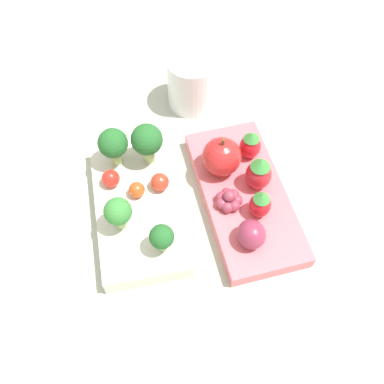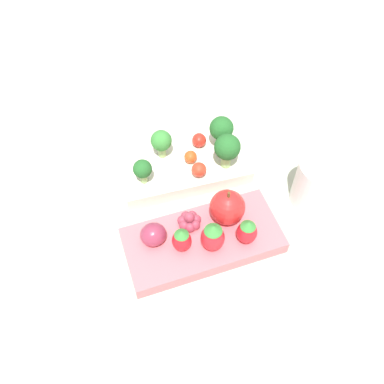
% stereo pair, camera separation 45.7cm
% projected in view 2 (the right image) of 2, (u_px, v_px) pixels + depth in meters
% --- Properties ---
extents(ground_plane, '(4.00, 4.00, 0.00)m').
position_uv_depth(ground_plane, '(197.00, 206.00, 0.66)').
color(ground_plane, '#ADB7A3').
extents(bento_box_savoury, '(0.20, 0.11, 0.03)m').
position_uv_depth(bento_box_savoury, '(183.00, 168.00, 0.69)').
color(bento_box_savoury, silver).
rests_on(bento_box_savoury, ground_plane).
extents(bento_box_fruit, '(0.22, 0.11, 0.02)m').
position_uv_depth(bento_box_fruit, '(203.00, 240.00, 0.61)').
color(bento_box_fruit, '#DB6670').
rests_on(bento_box_fruit, ground_plane).
extents(broccoli_floret_0, '(0.03, 0.03, 0.05)m').
position_uv_depth(broccoli_floret_0, '(161.00, 141.00, 0.66)').
color(broccoli_floret_0, '#93B770').
rests_on(broccoli_floret_0, bento_box_savoury).
extents(broccoli_floret_1, '(0.04, 0.04, 0.06)m').
position_uv_depth(broccoli_floret_1, '(227.00, 148.00, 0.64)').
color(broccoli_floret_1, '#93B770').
rests_on(broccoli_floret_1, bento_box_savoury).
extents(broccoli_floret_2, '(0.03, 0.03, 0.04)m').
position_uv_depth(broccoli_floret_2, '(143.00, 170.00, 0.63)').
color(broccoli_floret_2, '#93B770').
rests_on(broccoli_floret_2, bento_box_savoury).
extents(broccoli_floret_3, '(0.04, 0.04, 0.06)m').
position_uv_depth(broccoli_floret_3, '(221.00, 129.00, 0.67)').
color(broccoli_floret_3, '#93B770').
rests_on(broccoli_floret_3, bento_box_savoury).
extents(cherry_tomato_0, '(0.02, 0.02, 0.02)m').
position_uv_depth(cherry_tomato_0, '(199.00, 140.00, 0.69)').
color(cherry_tomato_0, red).
rests_on(cherry_tomato_0, bento_box_savoury).
extents(cherry_tomato_1, '(0.02, 0.02, 0.02)m').
position_uv_depth(cherry_tomato_1, '(191.00, 157.00, 0.67)').
color(cherry_tomato_1, '#DB4C1E').
rests_on(cherry_tomato_1, bento_box_savoury).
extents(cherry_tomato_2, '(0.02, 0.02, 0.02)m').
position_uv_depth(cherry_tomato_2, '(199.00, 170.00, 0.65)').
color(cherry_tomato_2, red).
rests_on(cherry_tomato_2, bento_box_savoury).
extents(apple, '(0.05, 0.05, 0.06)m').
position_uv_depth(apple, '(227.00, 207.00, 0.60)').
color(apple, red).
rests_on(apple, bento_box_fruit).
extents(strawberry_0, '(0.03, 0.03, 0.04)m').
position_uv_depth(strawberry_0, '(182.00, 240.00, 0.58)').
color(strawberry_0, red).
rests_on(strawberry_0, bento_box_fruit).
extents(strawberry_1, '(0.03, 0.03, 0.05)m').
position_uv_depth(strawberry_1, '(213.00, 237.00, 0.57)').
color(strawberry_1, red).
rests_on(strawberry_1, bento_box_fruit).
extents(strawberry_2, '(0.03, 0.03, 0.04)m').
position_uv_depth(strawberry_2, '(247.00, 231.00, 0.58)').
color(strawberry_2, red).
rests_on(strawberry_2, bento_box_fruit).
extents(plum, '(0.04, 0.03, 0.03)m').
position_uv_depth(plum, '(153.00, 234.00, 0.58)').
color(plum, '#892D47').
rests_on(plum, bento_box_fruit).
extents(grape_cluster, '(0.03, 0.03, 0.03)m').
position_uv_depth(grape_cluster, '(189.00, 221.00, 0.61)').
color(grape_cluster, '#93384C').
rests_on(grape_cluster, bento_box_fruit).
extents(drinking_cup, '(0.07, 0.07, 0.08)m').
position_uv_depth(drinking_cup, '(318.00, 183.00, 0.64)').
color(drinking_cup, white).
rests_on(drinking_cup, ground_plane).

